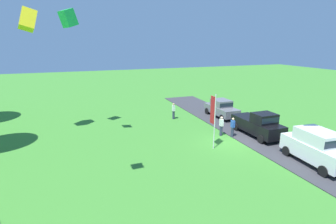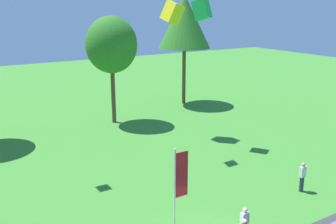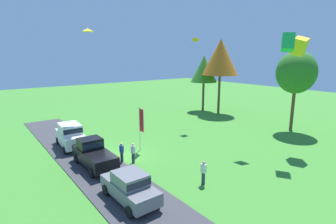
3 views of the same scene
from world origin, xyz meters
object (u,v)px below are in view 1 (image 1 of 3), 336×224
(car_sedan_mid_row, at_px, (221,108))
(person_beside_suv, at_px, (174,111))
(car_pickup_far_end, at_px, (259,124))
(kite_box_mid_center, at_px, (28,20))
(car_suv_by_flagpole, at_px, (317,146))
(kite_box_high_right, at_px, (68,18))
(person_on_lawn, at_px, (233,127))
(person_watching_sky, at_px, (221,126))
(flag_banner, at_px, (213,114))

(car_sedan_mid_row, height_order, person_beside_suv, car_sedan_mid_row)
(car_sedan_mid_row, distance_m, person_beside_suv, 5.19)
(car_pickup_far_end, bearing_deg, person_beside_suv, 33.25)
(person_beside_suv, height_order, kite_box_mid_center, kite_box_mid_center)
(car_suv_by_flagpole, height_order, car_sedan_mid_row, car_suv_by_flagpole)
(car_pickup_far_end, distance_m, kite_box_high_right, 18.30)
(car_sedan_mid_row, xyz_separation_m, person_on_lawn, (-5.68, 2.37, -0.16))
(person_on_lawn, bearing_deg, person_watching_sky, 46.61)
(kite_box_high_right, relative_size, kite_box_mid_center, 0.90)
(flag_banner, distance_m, kite_box_high_right, 14.34)
(car_suv_by_flagpole, xyz_separation_m, person_on_lawn, (6.27, 2.21, -0.42))
(person_on_lawn, distance_m, flag_banner, 3.55)
(car_suv_by_flagpole, relative_size, person_on_lawn, 2.76)
(car_sedan_mid_row, relative_size, person_watching_sky, 2.59)
(flag_banner, bearing_deg, car_sedan_mid_row, -35.86)
(kite_box_mid_center, bearing_deg, person_beside_suv, -87.19)
(car_pickup_far_end, distance_m, person_beside_suv, 8.85)
(car_pickup_far_end, relative_size, kite_box_mid_center, 3.35)
(car_sedan_mid_row, bearing_deg, kite_box_mid_center, 88.43)
(car_pickup_far_end, bearing_deg, person_watching_sky, 65.74)
(person_beside_suv, bearing_deg, flag_banner, 179.71)
(person_beside_suv, bearing_deg, person_watching_sky, -161.91)
(car_sedan_mid_row, xyz_separation_m, kite_box_high_right, (0.99, 14.60, 8.72))
(car_pickup_far_end, bearing_deg, flag_banner, 98.91)
(car_suv_by_flagpole, height_order, person_beside_suv, car_suv_by_flagpole)
(car_sedan_mid_row, relative_size, person_beside_suv, 2.59)
(person_beside_suv, bearing_deg, car_suv_by_flagpole, -159.41)
(person_watching_sky, bearing_deg, person_on_lawn, -133.39)
(person_beside_suv, bearing_deg, person_on_lawn, -158.30)
(car_pickup_far_end, relative_size, car_sedan_mid_row, 1.13)
(kite_box_high_right, bearing_deg, person_watching_sky, -117.53)
(person_watching_sky, xyz_separation_m, flag_banner, (-2.05, 2.04, 1.78))
(car_sedan_mid_row, height_order, person_on_lawn, car_sedan_mid_row)
(person_on_lawn, distance_m, kite_box_high_right, 16.52)
(car_sedan_mid_row, height_order, person_watching_sky, car_sedan_mid_row)
(car_pickup_far_end, bearing_deg, kite_box_mid_center, 68.65)
(car_pickup_far_end, xyz_separation_m, person_watching_sky, (1.29, 2.86, -0.23))
(person_watching_sky, bearing_deg, flag_banner, 135.23)
(kite_box_mid_center, bearing_deg, person_watching_sky, -110.76)
(car_suv_by_flagpole, distance_m, kite_box_mid_center, 22.92)
(flag_banner, relative_size, kite_box_high_right, 3.12)
(car_suv_by_flagpole, xyz_separation_m, car_pickup_far_end, (5.65, 0.05, -0.19))
(person_on_lawn, height_order, person_beside_suv, same)
(car_suv_by_flagpole, bearing_deg, person_on_lawn, 19.37)
(person_watching_sky, relative_size, flag_banner, 0.41)
(person_beside_suv, bearing_deg, kite_box_high_right, 90.64)
(kite_box_mid_center, bearing_deg, car_suv_by_flagpole, -125.53)
(car_sedan_mid_row, bearing_deg, person_watching_sky, 148.52)
(car_sedan_mid_row, distance_m, flag_banner, 8.87)
(car_suv_by_flagpole, height_order, car_pickup_far_end, car_suv_by_flagpole)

